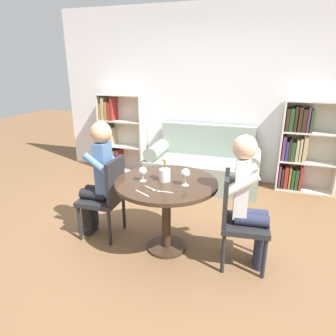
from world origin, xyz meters
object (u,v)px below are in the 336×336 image
Objects in this scene: wine_glass_left at (143,172)px; flower_vase at (165,173)px; chair_left at (107,194)px; chair_right at (237,216)px; couch at (203,166)px; bookshelf_left at (117,135)px; bookshelf_right at (301,147)px; person_left at (98,176)px; person_right at (249,199)px; wine_glass_right at (186,174)px.

flower_vase is at bearing 19.32° from wine_glass_left.
chair_left is 1.00× the size of chair_right.
couch is 1.67m from bookshelf_left.
bookshelf_right is (1.40, 0.26, 0.35)m from couch.
bookshelf_left and bookshelf_right have the same top height.
person_left reaches higher than person_right.
bookshelf_right is 3.00m from person_left.
bookshelf_left is 3.01m from bookshelf_right.
bookshelf_right is 2.25m from chair_right.
bookshelf_right is 1.05× the size of person_left.
bookshelf_right is at bearing 132.15° from person_left.
bookshelf_right is 1.50× the size of chair_right.
person_right is at bearing 86.85° from person_left.
flower_vase is (-0.72, 0.03, 0.33)m from chair_right.
chair_right is 0.21m from person_right.
flower_vase is (-0.22, 0.05, -0.04)m from wine_glass_right.
chair_right is 1.49m from person_left.
couch is 2.00m from person_left.
bookshelf_right reaches higher than chair_left.
chair_left is 0.75m from flower_vase.
chair_right is at bearing 85.89° from chair_left.
person_right is at bearing -41.51° from bookshelf_left.
bookshelf_right reaches higher than wine_glass_right.
bookshelf_right is 2.54m from flower_vase.
person_right is at bearing -67.13° from couch.
person_left is 7.80× the size of wine_glass_right.
couch is 1.89× the size of chair_right.
wine_glass_left is 0.42m from wine_glass_right.
bookshelf_left is 1.05× the size of person_left.
person_left is (-1.48, 0.07, 0.20)m from chair_right.
bookshelf_right is at bearing -21.96° from person_right.
bookshelf_left is at bearing 130.08° from wine_glass_right.
person_left is 5.23× the size of flower_vase.
person_right is (-0.62, -2.11, 0.02)m from bookshelf_right.
person_right reaches higher than wine_glass_right.
wine_glass_left is at bearing -177.15° from wine_glass_right.
bookshelf_right is at bearing 133.24° from chair_left.
person_left reaches higher than wine_glass_left.
bookshelf_left is 9.48× the size of wine_glass_left.
couch is 6.92× the size of flower_vase.
flower_vase reaches higher than wine_glass_right.
flower_vase reaches higher than chair_right.
couch is 2.04m from person_right.
chair_left and chair_right have the same top height.
bookshelf_right is at bearing 53.26° from wine_glass_left.
person_right is 5.14× the size of flower_vase.
wine_glass_right is at bearing -119.19° from bookshelf_right.
couch is at bearing 157.59° from chair_left.
person_right is at bearing 3.43° from wine_glass_right.
person_right is at bearing -86.10° from chair_right.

